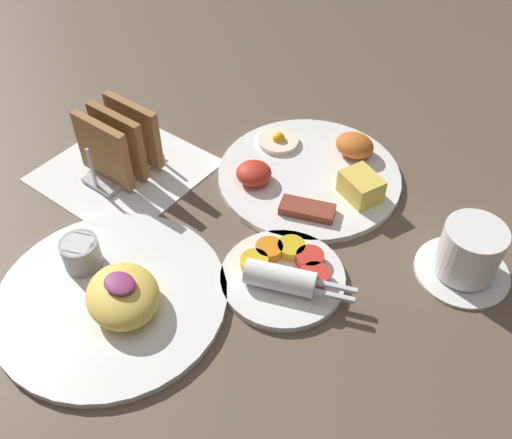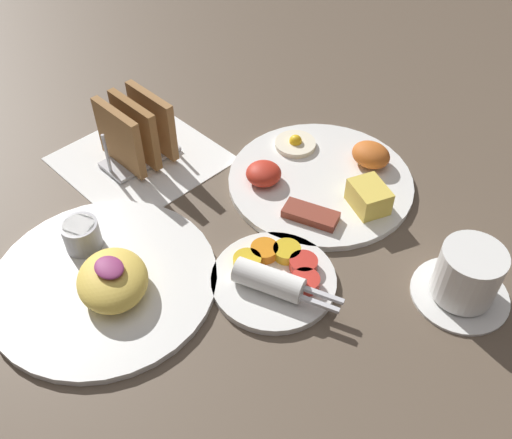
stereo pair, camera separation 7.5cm
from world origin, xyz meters
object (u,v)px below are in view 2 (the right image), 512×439
plate_breakfast (324,178)px  plate_foreground (105,276)px  coffee_cup (467,277)px  plate_condiments (275,276)px  toast_rack (136,133)px

plate_breakfast → plate_foreground: 0.34m
plate_breakfast → coffee_cup: coffee_cup is taller
plate_foreground → plate_breakfast: bearing=78.3°
plate_condiments → coffee_cup: (0.18, 0.15, 0.02)m
coffee_cup → plate_breakfast: bearing=171.4°
plate_breakfast → plate_foreground: bearing=-101.7°
plate_breakfast → plate_condiments: 0.20m
plate_breakfast → toast_rack: 0.29m
plate_breakfast → plate_foreground: plate_foreground is taller
plate_foreground → toast_rack: (-0.17, 0.18, 0.04)m
plate_condiments → toast_rack: size_ratio=1.52×
plate_condiments → plate_foreground: size_ratio=0.62×
plate_foreground → toast_rack: toast_rack is taller
plate_condiments → coffee_cup: size_ratio=1.47×
plate_breakfast → toast_rack: (-0.24, -0.16, 0.04)m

